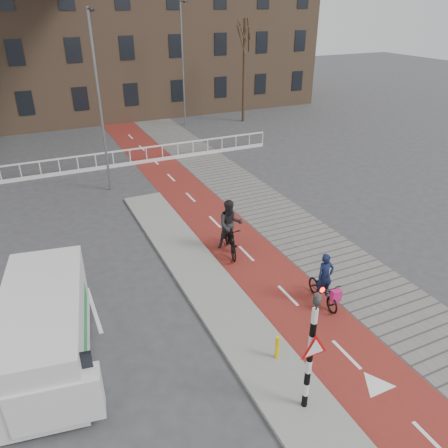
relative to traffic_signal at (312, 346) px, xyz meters
name	(u,v)px	position (x,y,z in m)	size (l,w,h in m)	color
ground	(281,348)	(0.60, 2.02, -1.99)	(120.00, 120.00, 0.00)	#38383A
bike_lane	(198,205)	(2.10, 12.02, -1.98)	(2.50, 60.00, 0.01)	maroon
sidewalk	(249,195)	(4.90, 12.02, -1.98)	(3.00, 60.00, 0.01)	slate
curb_island	(204,279)	(-0.10, 6.02, -1.93)	(1.80, 16.00, 0.12)	gray
traffic_signal	(312,346)	(0.00, 0.00, 0.00)	(0.80, 0.80, 3.68)	black
bollard	(277,347)	(0.22, 1.65, -1.51)	(0.12, 0.12, 0.71)	yellow
cyclist_near	(324,287)	(2.91, 3.25, -1.39)	(0.73, 1.73, 1.78)	black
cyclist_far	(230,232)	(1.55, 7.35, -1.07)	(1.11, 2.17, 2.21)	black
van	(45,330)	(-5.32, 4.18, -0.87)	(2.75, 5.21, 2.13)	silver
railing	(41,173)	(-4.40, 19.02, -1.68)	(28.00, 0.10, 0.99)	silver
townhouse_row	(33,14)	(-2.40, 34.02, 5.82)	(46.00, 10.00, 15.90)	#7F6047
tree_right	(244,72)	(11.57, 25.70, 1.81)	(0.22, 0.22, 7.61)	#302315
streetlight_near	(100,107)	(-1.31, 15.68, 2.29)	(0.12, 0.12, 8.55)	slate
streetlight_right	(183,66)	(6.83, 26.44, 2.42)	(0.12, 0.12, 8.83)	slate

